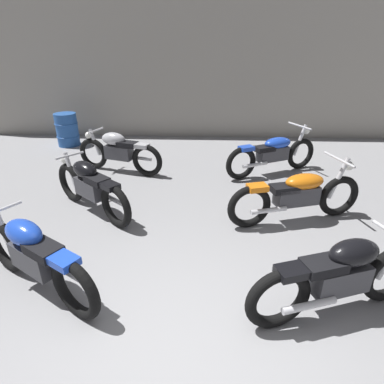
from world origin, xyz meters
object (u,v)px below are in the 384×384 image
motorcycle_right_row_2 (273,153)px  motorcycle_left_row_2 (118,151)px  motorcycle_right_row_0 (341,276)px  motorcycle_left_row_0 (34,255)px  motorcycle_left_row_1 (90,186)px  oil_drum (67,130)px  motorcycle_right_row_1 (297,194)px

motorcycle_right_row_2 → motorcycle_left_row_2: bearing=-179.2°
motorcycle_right_row_0 → motorcycle_right_row_2: size_ratio=0.96×
motorcycle_left_row_0 → motorcycle_left_row_1: size_ratio=1.09×
motorcycle_left_row_2 → oil_drum: size_ratio=2.25×
motorcycle_right_row_1 → motorcycle_right_row_0: bearing=-91.8°
motorcycle_left_row_1 → oil_drum: motorcycle_left_row_1 is taller
motorcycle_right_row_2 → oil_drum: bearing=160.3°
motorcycle_left_row_0 → motorcycle_right_row_2: bearing=48.4°
motorcycle_right_row_0 → motorcycle_right_row_1: (0.06, 1.83, -0.01)m
motorcycle_right_row_2 → oil_drum: 5.37m
motorcycle_left_row_2 → motorcycle_right_row_1: bearing=-30.9°
motorcycle_left_row_0 → motorcycle_right_row_0: same height
motorcycle_right_row_1 → motorcycle_left_row_0: bearing=-152.7°
motorcycle_right_row_0 → motorcycle_right_row_1: size_ratio=0.90×
motorcycle_left_row_2 → motorcycle_right_row_1: motorcycle_right_row_1 is taller
motorcycle_left_row_0 → motorcycle_left_row_2: same height
motorcycle_left_row_1 → motorcycle_right_row_1: (3.19, -0.14, -0.01)m
motorcycle_left_row_1 → motorcycle_right_row_1: 3.19m
motorcycle_left_row_0 → motorcycle_right_row_2: size_ratio=0.87×
motorcycle_left_row_1 → motorcycle_right_row_0: 3.70m
motorcycle_left_row_2 → motorcycle_right_row_2: 3.20m
motorcycle_right_row_2 → motorcycle_left_row_1: bearing=-150.4°
motorcycle_left_row_0 → motorcycle_right_row_0: bearing=-3.4°
motorcycle_right_row_2 → motorcycle_right_row_0: bearing=-91.0°
motorcycle_left_row_1 → motorcycle_right_row_1: size_ratio=0.75×
oil_drum → motorcycle_left_row_2: bearing=-45.1°
motorcycle_right_row_1 → motorcycle_right_row_2: same height
motorcycle_right_row_0 → motorcycle_right_row_1: motorcycle_right_row_1 is taller
motorcycle_left_row_1 → oil_drum: (-1.86, 3.62, -0.03)m
oil_drum → motorcycle_right_row_0: bearing=-48.3°
motorcycle_right_row_2 → oil_drum: (-5.05, 1.81, -0.03)m
motorcycle_left_row_1 → motorcycle_right_row_2: bearing=29.6°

